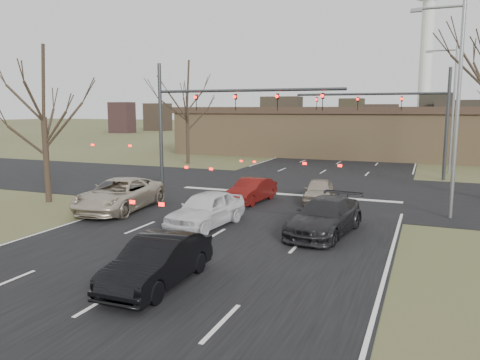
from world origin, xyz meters
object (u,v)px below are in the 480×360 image
(car_black_hatch, at_px, (158,261))
(car_red_ahead, at_px, (251,191))
(car_white_sedan, at_px, (206,209))
(car_silver_ahead, at_px, (319,191))
(car_charcoal_sedan, at_px, (325,217))
(mast_arm_far, at_px, (406,110))
(mast_arm_near, at_px, (205,109))
(building, at_px, (370,132))
(streetlight_right_near, at_px, (454,98))
(streetlight_right_far, at_px, (451,103))
(car_silver_suv, at_px, (119,195))

(car_black_hatch, height_order, car_red_ahead, car_black_hatch)
(car_white_sedan, distance_m, car_silver_ahead, 7.93)
(car_black_hatch, distance_m, car_red_ahead, 12.60)
(car_charcoal_sedan, bearing_deg, car_black_hatch, -106.12)
(mast_arm_far, relative_size, car_silver_ahead, 2.93)
(mast_arm_near, relative_size, mast_arm_far, 1.09)
(car_white_sedan, distance_m, car_black_hatch, 6.91)
(mast_arm_far, bearing_deg, car_charcoal_sedan, -96.64)
(building, height_order, car_silver_ahead, building)
(mast_arm_near, bearing_deg, car_white_sedan, -63.88)
(streetlight_right_near, relative_size, car_red_ahead, 2.51)
(streetlight_right_near, height_order, car_red_ahead, streetlight_right_near)
(building, relative_size, car_black_hatch, 9.69)
(mast_arm_far, bearing_deg, mast_arm_near, -138.78)
(streetlight_right_far, distance_m, car_silver_suv, 27.00)
(mast_arm_far, distance_m, car_silver_ahead, 12.90)
(car_charcoal_sedan, height_order, car_silver_ahead, car_charcoal_sedan)
(streetlight_right_near, bearing_deg, mast_arm_far, 101.47)
(mast_arm_far, bearing_deg, car_silver_ahead, -108.01)
(car_silver_suv, distance_m, car_charcoal_sedan, 10.61)
(streetlight_right_far, distance_m, car_silver_ahead, 17.70)
(mast_arm_near, xyz_separation_m, car_silver_suv, (-1.27, -7.35, -4.27))
(streetlight_right_near, bearing_deg, car_charcoal_sedan, -133.58)
(car_silver_suv, xyz_separation_m, car_white_sedan, (5.54, -1.36, -0.03))
(mast_arm_near, xyz_separation_m, streetlight_right_near, (14.05, -3.00, 0.51))
(streetlight_right_near, bearing_deg, streetlight_right_far, 88.32)
(car_red_ahead, relative_size, car_silver_ahead, 1.05)
(mast_arm_near, distance_m, car_red_ahead, 6.76)
(mast_arm_near, bearing_deg, streetlight_right_far, 43.89)
(mast_arm_near, bearing_deg, mast_arm_far, 41.22)
(car_white_sedan, xyz_separation_m, car_silver_ahead, (3.39, 7.17, -0.13))
(mast_arm_near, height_order, car_silver_ahead, mast_arm_near)
(building, height_order, mast_arm_near, mast_arm_near)
(mast_arm_far, xyz_separation_m, car_white_sedan, (-7.14, -18.71, -4.24))
(car_black_hatch, xyz_separation_m, car_charcoal_sedan, (3.33, 7.43, 0.01))
(car_silver_suv, bearing_deg, car_charcoal_sedan, -9.03)
(car_black_hatch, bearing_deg, car_charcoal_sedan, 64.81)
(car_silver_suv, height_order, car_charcoal_sedan, car_silver_suv)
(car_red_ahead, bearing_deg, mast_arm_far, 66.82)
(car_silver_suv, height_order, car_red_ahead, car_silver_suv)
(car_charcoal_sedan, bearing_deg, car_white_sedan, -163.69)
(building, xyz_separation_m, car_black_hatch, (-1.24, -40.40, -1.94))
(mast_arm_far, height_order, car_charcoal_sedan, mast_arm_far)
(car_white_sedan, relative_size, car_charcoal_sedan, 0.90)
(streetlight_right_far, height_order, car_charcoal_sedan, streetlight_right_far)
(car_red_ahead, height_order, car_silver_ahead, car_red_ahead)
(building, relative_size, car_white_sedan, 9.28)
(car_silver_suv, bearing_deg, car_white_sedan, -19.46)
(car_silver_suv, relative_size, car_white_sedan, 1.27)
(car_silver_suv, relative_size, car_silver_ahead, 1.52)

